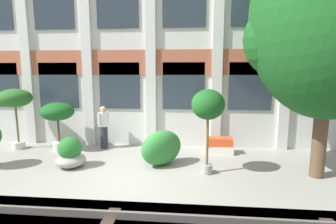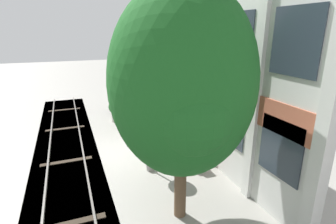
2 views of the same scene
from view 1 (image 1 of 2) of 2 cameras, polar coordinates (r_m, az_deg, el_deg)
ground_plane at (r=7.18m, az=-7.44°, el=-13.99°), size 80.00×80.00×0.00m
apartment_facade at (r=9.92m, az=-3.52°, el=13.14°), size 14.56×0.64×7.05m
broadleaf_tree at (r=7.83m, az=31.85°, el=16.62°), size 4.05×3.86×6.68m
potted_plant_wide_bowl at (r=8.26m, az=-20.49°, el=-8.61°), size 0.87×0.87×0.89m
potted_plant_square_trough at (r=9.20m, az=11.19°, el=-7.24°), size 0.97×0.55×0.54m
potted_plant_low_pan at (r=9.87m, az=-22.91°, el=-0.45°), size 1.13×1.13×1.71m
potted_plant_terracotta_small at (r=7.02m, az=8.72°, el=1.02°), size 0.88×0.88×2.32m
potted_plant_tall_urn at (r=10.73m, az=-30.35°, el=2.16°), size 1.15×1.15×2.17m
resident_by_doorway at (r=9.76m, az=-13.81°, el=-2.96°), size 0.34×0.48×1.55m
topiary_hedge at (r=7.86m, az=-1.38°, el=-7.81°), size 1.47×1.46×1.05m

